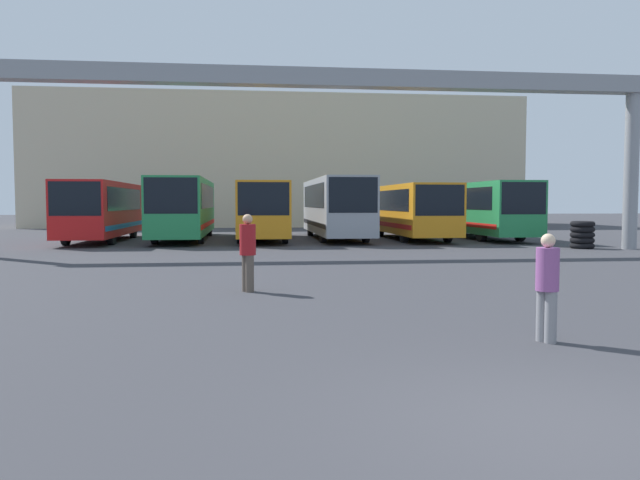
% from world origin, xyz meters
% --- Properties ---
extents(ground_plane, '(200.00, 200.00, 0.00)m').
position_xyz_m(ground_plane, '(0.00, 0.00, 0.00)').
color(ground_plane, '#38383D').
extents(building_backdrop, '(40.58, 12.00, 10.79)m').
position_xyz_m(building_backdrop, '(0.00, 50.60, 5.39)').
color(building_backdrop, beige).
rests_on(building_backdrop, ground).
extents(overhead_gantry, '(27.89, 0.80, 7.37)m').
position_xyz_m(overhead_gantry, '(0.00, 20.01, 6.15)').
color(overhead_gantry, gray).
rests_on(overhead_gantry, ground).
extents(bus_slot_0, '(2.44, 10.31, 3.04)m').
position_xyz_m(bus_slot_0, '(-10.27, 28.27, 1.76)').
color(bus_slot_0, red).
rests_on(bus_slot_0, ground).
extents(bus_slot_1, '(2.58, 12.24, 3.23)m').
position_xyz_m(bus_slot_1, '(-6.16, 29.23, 1.86)').
color(bus_slot_1, '#268C4C').
rests_on(bus_slot_1, ground).
extents(bus_slot_2, '(2.56, 10.44, 3.04)m').
position_xyz_m(bus_slot_2, '(-2.05, 28.34, 1.75)').
color(bus_slot_2, orange).
rests_on(bus_slot_2, ground).
extents(bus_slot_3, '(2.51, 11.54, 3.29)m').
position_xyz_m(bus_slot_3, '(2.05, 28.89, 1.89)').
color(bus_slot_3, '#999EA5').
rests_on(bus_slot_3, ground).
extents(bus_slot_4, '(2.60, 10.12, 2.96)m').
position_xyz_m(bus_slot_4, '(6.16, 28.18, 1.71)').
color(bus_slot_4, orange).
rests_on(bus_slot_4, ground).
extents(bus_slot_5, '(2.44, 12.09, 3.09)m').
position_xyz_m(bus_slot_5, '(10.27, 29.16, 1.78)').
color(bus_slot_5, '#268C4C').
rests_on(bus_slot_5, ground).
extents(pedestrian_near_left, '(0.33, 0.33, 1.58)m').
position_xyz_m(pedestrian_near_left, '(1.49, 3.34, 0.84)').
color(pedestrian_near_left, gray).
rests_on(pedestrian_near_left, ground).
extents(pedestrian_far_center, '(0.37, 0.37, 1.76)m').
position_xyz_m(pedestrian_far_center, '(-2.80, 8.99, 0.94)').
color(pedestrian_far_center, brown).
rests_on(pedestrian_far_center, ground).
extents(tire_stack, '(1.04, 1.04, 1.20)m').
position_xyz_m(tire_stack, '(11.84, 20.63, 0.60)').
color(tire_stack, black).
rests_on(tire_stack, ground).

